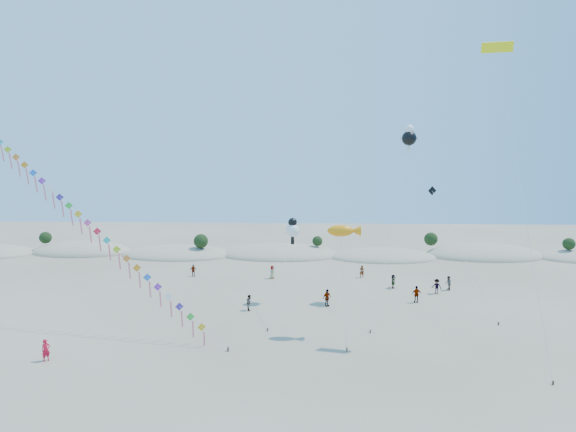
{
  "coord_description": "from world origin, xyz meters",
  "views": [
    {
      "loc": [
        4.2,
        -28.98,
        15.92
      ],
      "look_at": [
        2.57,
        14.0,
        10.3
      ],
      "focal_mm": 30.0,
      "sensor_mm": 36.0,
      "label": 1
    }
  ],
  "objects_px": {
    "kite_train": "(93,229)",
    "flyer_foreground": "(46,350)",
    "fish_kite": "(344,231)",
    "parafoil_kite": "(498,52)"
  },
  "relations": [
    {
      "from": "fish_kite",
      "to": "parafoil_kite",
      "type": "bearing_deg",
      "value": 0.54
    },
    {
      "from": "kite_train",
      "to": "flyer_foreground",
      "type": "relative_size",
      "value": 14.01
    },
    {
      "from": "kite_train",
      "to": "fish_kite",
      "type": "height_order",
      "value": "kite_train"
    },
    {
      "from": "parafoil_kite",
      "to": "fish_kite",
      "type": "bearing_deg",
      "value": -179.46
    },
    {
      "from": "parafoil_kite",
      "to": "flyer_foreground",
      "type": "bearing_deg",
      "value": -169.14
    },
    {
      "from": "parafoil_kite",
      "to": "flyer_foreground",
      "type": "relative_size",
      "value": 14.43
    },
    {
      "from": "fish_kite",
      "to": "parafoil_kite",
      "type": "xyz_separation_m",
      "value": [
        12.37,
        0.12,
        14.93
      ]
    },
    {
      "from": "kite_train",
      "to": "fish_kite",
      "type": "xyz_separation_m",
      "value": [
        22.42,
        -0.61,
        0.04
      ]
    },
    {
      "from": "parafoil_kite",
      "to": "flyer_foreground",
      "type": "xyz_separation_m",
      "value": [
        -35.68,
        -6.84,
        -23.29
      ]
    },
    {
      "from": "kite_train",
      "to": "flyer_foreground",
      "type": "bearing_deg",
      "value": -96.87
    }
  ]
}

